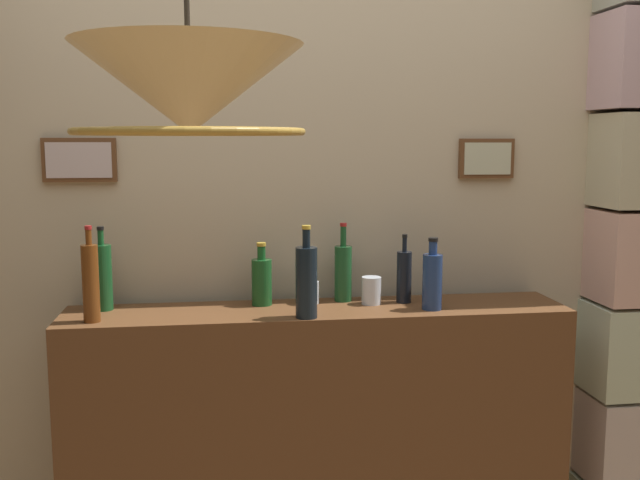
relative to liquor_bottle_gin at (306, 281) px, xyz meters
name	(u,v)px	position (x,y,z in m)	size (l,w,h in m)	color
panelled_rear_partition	(309,230)	(0.06, 0.37, 0.12)	(3.74, 0.15, 2.61)	#BCAD8E
stone_pillar	(638,251)	(1.32, 0.24, 0.04)	(0.39, 0.31, 2.54)	#99AA8D
bar_shelf_unit	(318,461)	(0.06, 0.12, -0.69)	(1.76, 0.33, 1.13)	brown
liquor_bottle_gin	(306,281)	(0.00, 0.00, 0.00)	(0.07, 0.07, 0.31)	black
liquor_bottle_port	(91,282)	(-0.70, 0.04, 0.01)	(0.05, 0.05, 0.32)	brown
liquor_bottle_vodka	(343,272)	(0.16, 0.23, -0.02)	(0.06, 0.06, 0.29)	#1B4C25
liquor_bottle_amaro	(262,280)	(-0.14, 0.21, -0.04)	(0.07, 0.07, 0.23)	#1A5122
liquor_bottle_bourbon	(102,276)	(-0.69, 0.21, -0.01)	(0.07, 0.07, 0.29)	#174B23
liquor_bottle_brandy	(404,276)	(0.38, 0.18, -0.03)	(0.05, 0.05, 0.25)	black
liquor_bottle_mezcal	(432,280)	(0.45, 0.06, -0.02)	(0.07, 0.07, 0.25)	navy
glass_tumbler_rocks	(371,290)	(0.26, 0.17, -0.07)	(0.07, 0.07, 0.10)	silver
glass_tumbler_highball	(309,292)	(0.03, 0.21, -0.08)	(0.07, 0.07, 0.08)	silver
pendant_lamp	(189,93)	(-0.34, -0.73, 0.56)	(0.50, 0.50, 0.60)	beige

